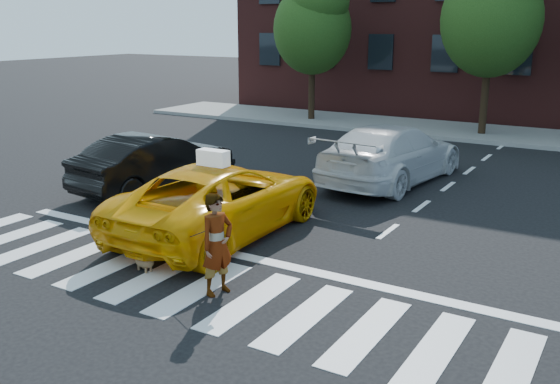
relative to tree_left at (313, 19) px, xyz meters
name	(u,v)px	position (x,y,z in m)	size (l,w,h in m)	color
ground	(200,289)	(6.97, -17.00, -4.44)	(120.00, 120.00, 0.00)	black
crosswalk	(200,288)	(6.97, -17.00, -4.43)	(13.00, 2.40, 0.01)	silver
stop_line	(253,258)	(6.97, -15.40, -4.43)	(12.00, 0.30, 0.01)	silver
sidewalk_far	(472,132)	(6.97, 0.50, -4.37)	(30.00, 4.00, 0.15)	slate
tree_left	(313,19)	(0.00, 0.00, 0.00)	(3.39, 3.38, 6.50)	black
tree_mid	(493,7)	(7.50, 0.00, 0.41)	(3.69, 3.69, 7.10)	black
taxi	(220,199)	(5.57, -14.50, -3.69)	(2.49, 5.41, 1.50)	#E39704
black_sedan	(155,162)	(1.97, -12.49, -3.69)	(1.59, 4.55, 1.50)	black
white_suv	(392,153)	(7.03, -8.50, -3.63)	(2.26, 5.57, 1.62)	silver
woman	(217,244)	(7.32, -16.97, -3.59)	(0.62, 0.40, 1.69)	#999999
dog	(143,260)	(5.59, -16.89, -4.25)	(0.57, 0.32, 0.33)	olive
taxi_sign	(213,158)	(5.57, -14.70, -2.78)	(0.65, 0.28, 0.32)	white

